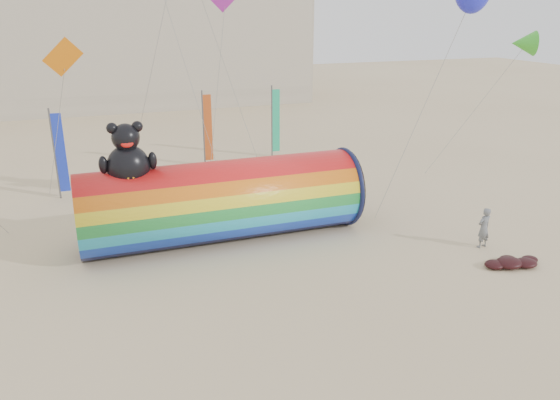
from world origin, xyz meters
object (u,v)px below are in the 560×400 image
object	(u,v)px
windsock_assembly	(222,199)
kite_handler	(484,228)
hotel_building	(20,8)
fabric_bundle	(512,262)

from	to	relation	value
windsock_assembly	kite_handler	world-z (taller)	windsock_assembly
hotel_building	fabric_bundle	size ratio (longest dim) A/B	23.06
hotel_building	fabric_bundle	bearing A→B (deg)	-66.77
hotel_building	windsock_assembly	xyz separation A→B (m)	(10.45, -42.24, -8.33)
hotel_building	windsock_assembly	bearing A→B (deg)	-76.11
hotel_building	kite_handler	distance (m)	52.73
kite_handler	fabric_bundle	bearing A→B (deg)	76.58
hotel_building	fabric_bundle	distance (m)	54.67
windsock_assembly	kite_handler	bearing A→B (deg)	-25.08
hotel_building	kite_handler	world-z (taller)	hotel_building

